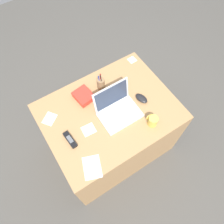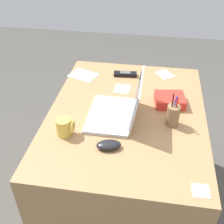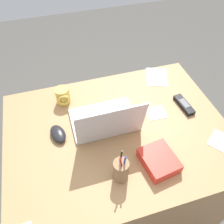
{
  "view_description": "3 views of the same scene",
  "coord_description": "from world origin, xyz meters",
  "views": [
    {
      "loc": [
        -0.46,
        -0.76,
        2.38
      ],
      "look_at": [
        -0.0,
        -0.05,
        0.82
      ],
      "focal_mm": 35.9,
      "sensor_mm": 36.0,
      "label": 1
    },
    {
      "loc": [
        1.24,
        0.12,
        1.69
      ],
      "look_at": [
        0.07,
        -0.07,
        0.8
      ],
      "focal_mm": 46.04,
      "sensor_mm": 36.0,
      "label": 2
    },
    {
      "loc": [
        0.23,
        0.68,
        1.68
      ],
      "look_at": [
        0.01,
        -0.06,
        0.83
      ],
      "focal_mm": 37.59,
      "sensor_mm": 36.0,
      "label": 3
    }
  ],
  "objects": [
    {
      "name": "paper_note_near_laptop",
      "position": [
        -0.23,
        -0.05,
        0.76
      ],
      "size": [
        0.11,
        0.1,
        0.0
      ],
      "primitive_type": "cube",
      "rotation": [
        0.0,
        0.0,
        -0.07
      ],
      "color": "white",
      "rests_on": "desk"
    },
    {
      "name": "paper_note_front",
      "position": [
        -0.45,
        0.2,
        0.76
      ],
      "size": [
        0.14,
        0.14,
        0.0
      ],
      "primitive_type": "cube",
      "rotation": [
        0.0,
        0.0,
        0.63
      ],
      "color": "white",
      "rests_on": "desk"
    },
    {
      "name": "paper_note_left",
      "position": [
        -0.36,
        -0.33,
        0.76
      ],
      "size": [
        0.18,
        0.21,
        0.0
      ],
      "primitive_type": "cube",
      "rotation": [
        0.0,
        0.0,
        -0.35
      ],
      "color": "white",
      "rests_on": "desk"
    },
    {
      "name": "snack_bag",
      "position": [
        -0.11,
        0.23,
        0.78
      ],
      "size": [
        0.16,
        0.18,
        0.05
      ],
      "primitive_type": "cube",
      "rotation": [
        0.0,
        0.0,
        0.14
      ],
      "color": "red",
      "rests_on": "desk"
    },
    {
      "name": "laptop",
      "position": [
        0.05,
        -0.04,
        0.8
      ],
      "size": [
        0.33,
        0.27,
        0.23
      ],
      "color": "silver",
      "rests_on": "desk"
    },
    {
      "name": "coffee_mug_white",
      "position": [
        0.23,
        -0.28,
        0.8
      ],
      "size": [
        0.07,
        0.09,
        0.09
      ],
      "color": "#E0BC4C",
      "rests_on": "desk"
    },
    {
      "name": "pen_holder",
      "position": [
        0.07,
        0.24,
        0.81
      ],
      "size": [
        0.07,
        0.07,
        0.18
      ],
      "color": "olive",
      "rests_on": "desk"
    },
    {
      "name": "paper_note_right",
      "position": [
        0.48,
        0.35,
        0.76
      ],
      "size": [
        0.07,
        0.07,
        0.0
      ],
      "primitive_type": "cube",
      "rotation": [
        0.0,
        0.0,
        0.05
      ],
      "color": "white",
      "rests_on": "desk"
    },
    {
      "name": "ground_plane",
      "position": [
        0.0,
        0.0,
        0.0
      ],
      "size": [
        6.0,
        6.0,
        0.0
      ],
      "primitive_type": "plane",
      "color": "#4C4944"
    },
    {
      "name": "cordless_phone",
      "position": [
        -0.39,
        -0.06,
        0.77
      ],
      "size": [
        0.06,
        0.15,
        0.03
      ],
      "color": "black",
      "rests_on": "desk"
    },
    {
      "name": "computer_mouse",
      "position": [
        0.29,
        -0.05,
        0.77
      ],
      "size": [
        0.09,
        0.13,
        0.04
      ],
      "primitive_type": "ellipsoid",
      "rotation": [
        0.0,
        0.0,
        0.24
      ],
      "color": "black",
      "rests_on": "desk"
    },
    {
      "name": "desk",
      "position": [
        0.0,
        0.0,
        0.38
      ],
      "size": [
        1.1,
        0.84,
        0.76
      ],
      "primitive_type": "cube",
      "color": "#A87C4F",
      "rests_on": "ground"
    }
  ]
}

